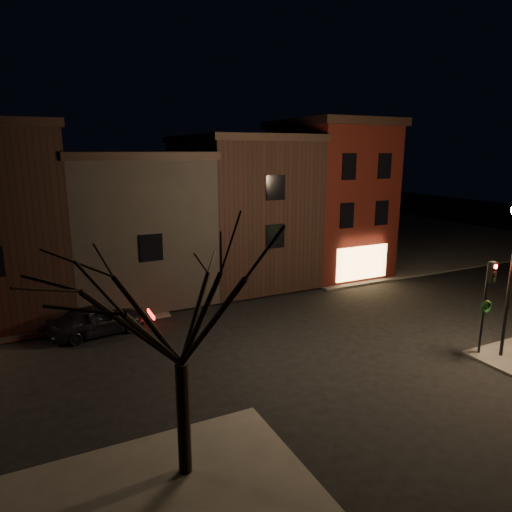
{
  "coord_description": "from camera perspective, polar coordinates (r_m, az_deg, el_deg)",
  "views": [
    {
      "loc": [
        -11.02,
        -17.45,
        8.59
      ],
      "look_at": [
        -0.76,
        3.38,
        3.2
      ],
      "focal_mm": 32.0,
      "sensor_mm": 36.0,
      "label": 1
    }
  ],
  "objects": [
    {
      "name": "sidewalk_far_right",
      "position": [
        49.37,
        13.22,
        2.76
      ],
      "size": [
        30.0,
        30.0,
        0.12
      ],
      "primitive_type": "cube",
      "color": "#2D2B28",
      "rests_on": "ground"
    },
    {
      "name": "bare_tree_left",
      "position": [
        11.33,
        -9.72,
        -3.29
      ],
      "size": [
        5.6,
        5.6,
        7.5
      ],
      "color": "black",
      "rests_on": "sidewalk_near_left"
    },
    {
      "name": "row_building_a",
      "position": [
        30.86,
        -2.09,
        6.06
      ],
      "size": [
        7.3,
        10.3,
        9.4
      ],
      "color": "black",
      "rests_on": "ground"
    },
    {
      "name": "traffic_signal",
      "position": [
        21.27,
        27.01,
        -4.17
      ],
      "size": [
        0.58,
        0.38,
        4.05
      ],
      "color": "black",
      "rests_on": "sidewalk_near_right"
    },
    {
      "name": "corner_building",
      "position": [
        33.12,
        9.05,
        7.38
      ],
      "size": [
        6.5,
        8.5,
        10.5
      ],
      "color": "#45110C",
      "rests_on": "ground"
    },
    {
      "name": "parked_car_a",
      "position": [
        23.13,
        -19.28,
        -7.55
      ],
      "size": [
        4.51,
        2.26,
        1.47
      ],
      "primitive_type": "imported",
      "rotation": [
        0.0,
        0.0,
        1.69
      ],
      "color": "black",
      "rests_on": "ground"
    },
    {
      "name": "row_building_b",
      "position": [
        28.76,
        -15.41,
        4.09
      ],
      "size": [
        7.8,
        10.3,
        8.4
      ],
      "color": "black",
      "rests_on": "ground"
    },
    {
      "name": "ground",
      "position": [
        22.36,
        5.66,
        -9.6
      ],
      "size": [
        120.0,
        120.0,
        0.0
      ],
      "primitive_type": "plane",
      "color": "black",
      "rests_on": "ground"
    }
  ]
}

